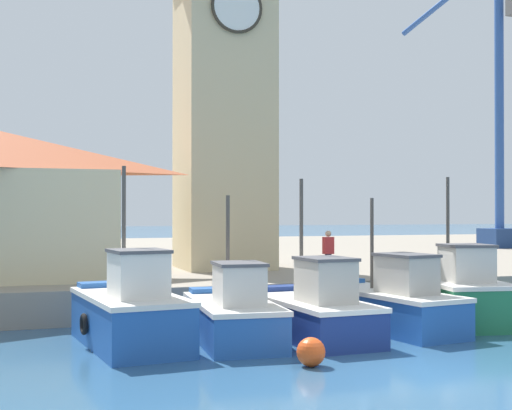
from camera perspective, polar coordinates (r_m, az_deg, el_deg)
ground_plane at (r=14.98m, az=12.22°, el=-13.14°), size 300.00×300.00×0.00m
quay_wharf at (r=41.53m, az=-8.04°, el=-4.35°), size 120.00×40.00×1.03m
fishing_boat_far_left at (r=17.69m, az=-10.03°, el=-8.51°), size 2.53×4.71×4.42m
fishing_boat_left_outer at (r=18.09m, az=-1.87°, el=-8.76°), size 2.17×4.64×3.70m
fishing_boat_left_inner at (r=18.68m, az=4.54°, el=-8.45°), size 2.17×4.86×4.16m
fishing_boat_mid_left at (r=20.24m, az=10.48°, el=-7.78°), size 2.58×5.31×3.67m
fishing_boat_center at (r=21.77m, az=15.73°, el=-7.00°), size 2.73×4.51×4.32m
clock_tower at (r=28.84m, az=-2.60°, el=10.72°), size 3.93×3.93×16.55m
port_crane_near at (r=47.39m, az=18.64°, el=5.17°), size 3.69×9.21×18.44m
mooring_buoy at (r=15.38m, az=4.42°, el=-11.64°), size 0.62×0.62×0.62m
dock_worker_near_tower at (r=23.67m, az=5.80°, el=-3.93°), size 0.34×0.22×1.62m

